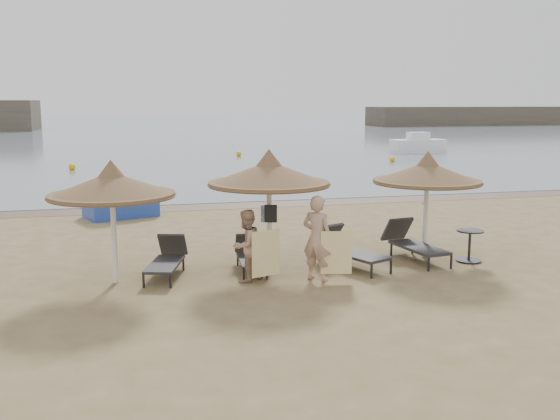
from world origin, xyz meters
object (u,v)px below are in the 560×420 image
at_px(lounger_far_left, 167,258).
at_px(pedal_boat, 120,206).
at_px(lounger_near_right, 347,249).
at_px(side_table, 469,247).
at_px(palapa_right, 427,173).
at_px(palapa_center, 269,174).
at_px(lounger_near_left, 250,255).
at_px(person_left, 246,240).
at_px(lounger_far_right, 412,242).
at_px(palapa_left, 112,185).
at_px(person_right, 317,231).

height_order(lounger_far_left, pedal_boat, pedal_boat).
height_order(lounger_near_right, pedal_boat, pedal_boat).
xyz_separation_m(side_table, pedal_boat, (-8.16, 8.06, 0.02)).
bearing_deg(pedal_boat, palapa_right, -65.69).
distance_m(palapa_center, palapa_right, 3.97).
xyz_separation_m(lounger_near_left, side_table, (5.23, -0.57, 0.03)).
bearing_deg(side_table, lounger_near_left, 173.75).
xyz_separation_m(palapa_center, lounger_near_left, (-0.43, 0.10, -1.85)).
distance_m(lounger_far_left, person_left, 1.91).
bearing_deg(lounger_far_right, pedal_boat, 124.40).
distance_m(palapa_left, pedal_boat, 8.06).
bearing_deg(lounger_far_right, palapa_right, 7.39).
height_order(lounger_near_left, lounger_near_right, lounger_near_right).
distance_m(lounger_near_left, lounger_far_right, 4.01).
distance_m(lounger_near_left, person_right, 1.86).
relative_size(palapa_right, side_table, 3.44).
bearing_deg(side_table, person_right, -171.10).
xyz_separation_m(lounger_near_right, lounger_far_right, (1.77, 0.25, 0.01)).
bearing_deg(lounger_near_left, person_left, -101.64).
relative_size(palapa_right, person_right, 1.23).
bearing_deg(person_right, side_table, -127.22).
bearing_deg(person_right, palapa_center, -10.22).
bearing_deg(palapa_right, person_right, -157.70).
height_order(lounger_near_right, side_table, lounger_near_right).
relative_size(palapa_left, lounger_far_left, 1.36).
relative_size(palapa_center, pedal_boat, 1.09).
bearing_deg(lounger_near_left, person_right, -40.34).
height_order(palapa_right, pedal_boat, palapa_right).
relative_size(palapa_left, pedal_boat, 1.04).
bearing_deg(lounger_near_right, person_left, 171.48).
distance_m(palapa_center, lounger_far_left, 2.93).
distance_m(palapa_right, side_table, 2.03).
relative_size(lounger_far_left, lounger_far_right, 0.91).
height_order(lounger_near_left, person_left, person_left).
bearing_deg(palapa_right, palapa_center, -177.13).
bearing_deg(lounger_far_left, palapa_right, 17.28).
bearing_deg(pedal_boat, lounger_near_right, -76.67).
xyz_separation_m(lounger_far_right, person_left, (-4.28, -0.92, 0.48)).
bearing_deg(palapa_left, lounger_far_left, 17.99).
bearing_deg(palapa_center, pedal_boat, 113.90).
distance_m(lounger_far_left, lounger_near_right, 4.12).
height_order(palapa_center, person_right, palapa_center).
bearing_deg(person_right, lounger_far_left, 23.27).
relative_size(palapa_left, person_left, 1.47).
relative_size(palapa_center, lounger_far_left, 1.43).
xyz_separation_m(lounger_near_left, person_left, (-0.26, -0.93, 0.56)).
height_order(side_table, pedal_boat, pedal_boat).
xyz_separation_m(lounger_near_right, side_table, (2.98, -0.32, -0.05)).
distance_m(palapa_left, lounger_far_right, 7.19).
bearing_deg(palapa_right, lounger_far_left, -178.76).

